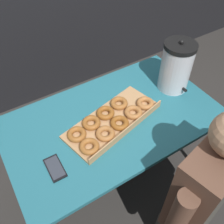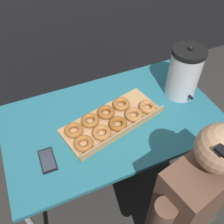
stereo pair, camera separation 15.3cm
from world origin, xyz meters
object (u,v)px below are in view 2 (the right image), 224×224
(donut_box, at_px, (111,121))
(person_seated, at_px, (188,208))
(coffee_urn, at_px, (184,73))
(cell_phone, at_px, (47,160))

(donut_box, xyz_separation_m, person_seated, (0.18, -0.60, -0.15))
(coffee_urn, height_order, person_seated, person_seated)
(coffee_urn, relative_size, person_seated, 0.30)
(donut_box, distance_m, coffee_urn, 0.57)
(coffee_urn, xyz_separation_m, cell_phone, (-0.97, -0.18, -0.17))
(coffee_urn, distance_m, cell_phone, 1.00)
(person_seated, bearing_deg, cell_phone, -51.66)
(donut_box, height_order, coffee_urn, coffee_urn)
(person_seated, bearing_deg, coffee_urn, -130.93)
(cell_phone, relative_size, person_seated, 0.13)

